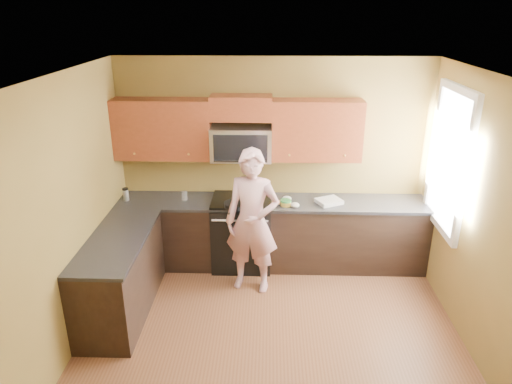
{
  "coord_description": "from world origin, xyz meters",
  "views": [
    {
      "loc": [
        -0.04,
        -3.84,
        3.26
      ],
      "look_at": [
        -0.2,
        1.3,
        1.2
      ],
      "focal_mm": 32.66,
      "sensor_mm": 36.0,
      "label": 1
    }
  ],
  "objects_px": {
    "microwave": "(242,159)",
    "woman": "(252,222)",
    "butter_tub": "(286,206)",
    "frying_pan": "(235,207)",
    "travel_mug": "(126,200)",
    "stove": "(242,232)"
  },
  "relations": [
    {
      "from": "frying_pan",
      "to": "butter_tub",
      "type": "distance_m",
      "value": 0.65
    },
    {
      "from": "woman",
      "to": "butter_tub",
      "type": "xyz_separation_m",
      "value": [
        0.41,
        0.42,
        0.03
      ]
    },
    {
      "from": "woman",
      "to": "travel_mug",
      "type": "relative_size",
      "value": 10.69
    },
    {
      "from": "stove",
      "to": "woman",
      "type": "xyz_separation_m",
      "value": [
        0.16,
        -0.55,
        0.41
      ]
    },
    {
      "from": "microwave",
      "to": "frying_pan",
      "type": "xyz_separation_m",
      "value": [
        -0.07,
        -0.38,
        -0.5
      ]
    },
    {
      "from": "microwave",
      "to": "butter_tub",
      "type": "relative_size",
      "value": 5.56
    },
    {
      "from": "microwave",
      "to": "butter_tub",
      "type": "bearing_deg",
      "value": -23.8
    },
    {
      "from": "microwave",
      "to": "travel_mug",
      "type": "distance_m",
      "value": 1.59
    },
    {
      "from": "frying_pan",
      "to": "butter_tub",
      "type": "xyz_separation_m",
      "value": [
        0.64,
        0.13,
        -0.03
      ]
    },
    {
      "from": "frying_pan",
      "to": "butter_tub",
      "type": "bearing_deg",
      "value": 20.0
    },
    {
      "from": "microwave",
      "to": "stove",
      "type": "bearing_deg",
      "value": -90.0
    },
    {
      "from": "stove",
      "to": "travel_mug",
      "type": "height_order",
      "value": "travel_mug"
    },
    {
      "from": "stove",
      "to": "frying_pan",
      "type": "distance_m",
      "value": 0.54
    },
    {
      "from": "woman",
      "to": "butter_tub",
      "type": "bearing_deg",
      "value": 57.89
    },
    {
      "from": "microwave",
      "to": "woman",
      "type": "height_order",
      "value": "woman"
    },
    {
      "from": "stove",
      "to": "butter_tub",
      "type": "bearing_deg",
      "value": -12.47
    },
    {
      "from": "stove",
      "to": "woman",
      "type": "relative_size",
      "value": 0.54
    },
    {
      "from": "microwave",
      "to": "travel_mug",
      "type": "bearing_deg",
      "value": -174.63
    },
    {
      "from": "stove",
      "to": "woman",
      "type": "bearing_deg",
      "value": -73.67
    },
    {
      "from": "frying_pan",
      "to": "travel_mug",
      "type": "distance_m",
      "value": 1.45
    },
    {
      "from": "frying_pan",
      "to": "travel_mug",
      "type": "height_order",
      "value": "travel_mug"
    },
    {
      "from": "microwave",
      "to": "travel_mug",
      "type": "relative_size",
      "value": 4.58
    }
  ]
}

